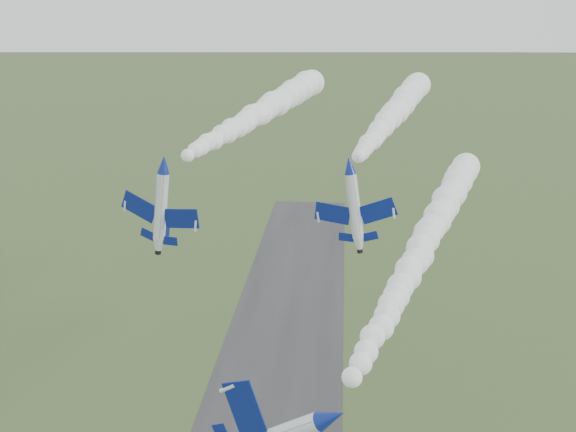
# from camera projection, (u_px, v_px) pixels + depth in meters

# --- Properties ---
(jet_lead) EXTENTS (6.78, 13.67, 9.61)m
(jet_lead) POSITION_uv_depth(u_px,v_px,m) (331.00, 418.00, 49.34)
(jet_lead) COLOR silver
(smoke_trail_jet_lead) EXTENTS (23.13, 68.05, 4.78)m
(smoke_trail_jet_lead) POSITION_uv_depth(u_px,v_px,m) (428.00, 237.00, 82.48)
(smoke_trail_jet_lead) COLOR white
(jet_pair_left) EXTENTS (11.33, 13.31, 3.52)m
(jet_pair_left) POSITION_uv_depth(u_px,v_px,m) (163.00, 164.00, 79.97)
(jet_pair_left) COLOR silver
(smoke_trail_jet_pair_left) EXTENTS (22.87, 61.79, 5.49)m
(smoke_trail_jet_pair_left) POSITION_uv_depth(u_px,v_px,m) (263.00, 111.00, 110.63)
(smoke_trail_jet_pair_left) COLOR white
(jet_pair_right) EXTENTS (10.32, 12.23, 3.26)m
(jet_pair_right) POSITION_uv_depth(u_px,v_px,m) (349.00, 165.00, 77.49)
(jet_pair_right) COLOR silver
(smoke_trail_jet_pair_right) EXTENTS (19.10, 61.50, 5.27)m
(smoke_trail_jet_pair_right) POSITION_uv_depth(u_px,v_px,m) (395.00, 112.00, 107.55)
(smoke_trail_jet_pair_right) COLOR white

